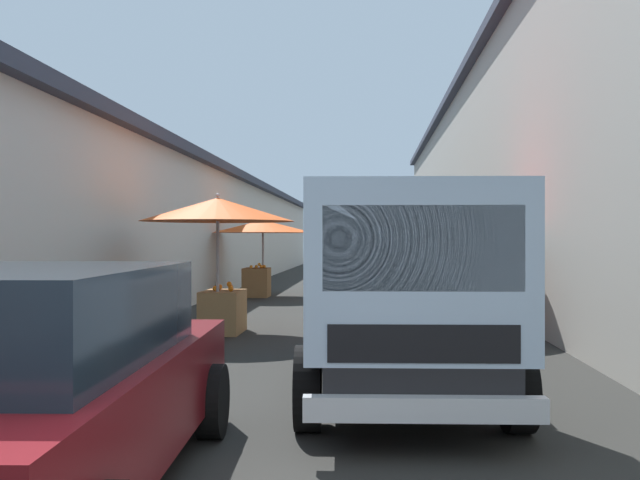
{
  "coord_description": "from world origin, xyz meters",
  "views": [
    {
      "loc": [
        -2.2,
        -0.76,
        1.62
      ],
      "look_at": [
        7.28,
        -0.04,
        1.61
      ],
      "focal_mm": 37.47,
      "sensor_mm": 36.0,
      "label": 1
    }
  ],
  "objects_px": {
    "fruit_stall_near_right": "(434,232)",
    "parked_scooter": "(464,288)",
    "vendor_by_crates": "(480,273)",
    "fruit_stall_mid_lane": "(262,234)",
    "plastic_stool": "(197,336)",
    "fruit_stall_far_left": "(218,225)",
    "delivery_truck": "(404,301)",
    "hatchback_car": "(32,383)"
  },
  "relations": [
    {
      "from": "vendor_by_crates",
      "to": "plastic_stool",
      "type": "xyz_separation_m",
      "value": [
        -4.23,
        4.42,
        -0.63
      ]
    },
    {
      "from": "fruit_stall_far_left",
      "to": "delivery_truck",
      "type": "xyz_separation_m",
      "value": [
        -4.83,
        -2.89,
        -0.82
      ]
    },
    {
      "from": "parked_scooter",
      "to": "fruit_stall_near_right",
      "type": "bearing_deg",
      "value": 165.54
    },
    {
      "from": "plastic_stool",
      "to": "fruit_stall_mid_lane",
      "type": "bearing_deg",
      "value": 4.15
    },
    {
      "from": "delivery_truck",
      "to": "fruit_stall_far_left",
      "type": "bearing_deg",
      "value": 30.89
    },
    {
      "from": "fruit_stall_mid_lane",
      "to": "hatchback_car",
      "type": "xyz_separation_m",
      "value": [
        -14.5,
        -0.94,
        -1.02
      ]
    },
    {
      "from": "fruit_stall_far_left",
      "to": "fruit_stall_near_right",
      "type": "relative_size",
      "value": 0.96
    },
    {
      "from": "fruit_stall_mid_lane",
      "to": "vendor_by_crates",
      "type": "relative_size",
      "value": 1.7
    },
    {
      "from": "fruit_stall_mid_lane",
      "to": "fruit_stall_near_right",
      "type": "xyz_separation_m",
      "value": [
        -6.74,
        -4.12,
        -0.01
      ]
    },
    {
      "from": "fruit_stall_far_left",
      "to": "delivery_truck",
      "type": "height_order",
      "value": "fruit_stall_far_left"
    },
    {
      "from": "fruit_stall_far_left",
      "to": "fruit_stall_near_right",
      "type": "height_order",
      "value": "fruit_stall_far_left"
    },
    {
      "from": "vendor_by_crates",
      "to": "parked_scooter",
      "type": "distance_m",
      "value": 3.08
    },
    {
      "from": "fruit_stall_mid_lane",
      "to": "plastic_stool",
      "type": "xyz_separation_m",
      "value": [
        -9.7,
        -0.7,
        -1.43
      ]
    },
    {
      "from": "fruit_stall_near_right",
      "to": "delivery_truck",
      "type": "distance_m",
      "value": 5.47
    },
    {
      "from": "plastic_stool",
      "to": "parked_scooter",
      "type": "bearing_deg",
      "value": -31.94
    },
    {
      "from": "delivery_truck",
      "to": "plastic_stool",
      "type": "relative_size",
      "value": 11.49
    },
    {
      "from": "fruit_stall_far_left",
      "to": "delivery_truck",
      "type": "bearing_deg",
      "value": -149.11
    },
    {
      "from": "vendor_by_crates",
      "to": "plastic_stool",
      "type": "height_order",
      "value": "vendor_by_crates"
    },
    {
      "from": "parked_scooter",
      "to": "vendor_by_crates",
      "type": "bearing_deg",
      "value": 177.84
    },
    {
      "from": "fruit_stall_near_right",
      "to": "parked_scooter",
      "type": "bearing_deg",
      "value": -14.46
    },
    {
      "from": "hatchback_car",
      "to": "vendor_by_crates",
      "type": "distance_m",
      "value": 9.96
    },
    {
      "from": "hatchback_car",
      "to": "fruit_stall_far_left",
      "type": "bearing_deg",
      "value": 3.99
    },
    {
      "from": "fruit_stall_near_right",
      "to": "hatchback_car",
      "type": "distance_m",
      "value": 8.44
    },
    {
      "from": "hatchback_car",
      "to": "parked_scooter",
      "type": "relative_size",
      "value": 2.36
    },
    {
      "from": "vendor_by_crates",
      "to": "fruit_stall_far_left",
      "type": "bearing_deg",
      "value": 111.17
    },
    {
      "from": "fruit_stall_near_right",
      "to": "vendor_by_crates",
      "type": "xyz_separation_m",
      "value": [
        1.28,
        -1.0,
        -0.78
      ]
    },
    {
      "from": "fruit_stall_near_right",
      "to": "parked_scooter",
      "type": "relative_size",
      "value": 1.6
    },
    {
      "from": "fruit_stall_mid_lane",
      "to": "delivery_truck",
      "type": "distance_m",
      "value": 12.58
    },
    {
      "from": "fruit_stall_mid_lane",
      "to": "vendor_by_crates",
      "type": "xyz_separation_m",
      "value": [
        -5.47,
        -5.12,
        -0.8
      ]
    },
    {
      "from": "delivery_truck",
      "to": "vendor_by_crates",
      "type": "xyz_separation_m",
      "value": [
        6.64,
        -1.79,
        -0.08
      ]
    },
    {
      "from": "fruit_stall_near_right",
      "to": "plastic_stool",
      "type": "height_order",
      "value": "fruit_stall_near_right"
    },
    {
      "from": "fruit_stall_far_left",
      "to": "fruit_stall_mid_lane",
      "type": "xyz_separation_m",
      "value": [
        7.28,
        0.44,
        -0.11
      ]
    },
    {
      "from": "parked_scooter",
      "to": "plastic_stool",
      "type": "relative_size",
      "value": 3.89
    },
    {
      "from": "parked_scooter",
      "to": "delivery_truck",
      "type": "bearing_deg",
      "value": 168.87
    },
    {
      "from": "plastic_stool",
      "to": "fruit_stall_near_right",
      "type": "bearing_deg",
      "value": -49.16
    },
    {
      "from": "fruit_stall_mid_lane",
      "to": "parked_scooter",
      "type": "bearing_deg",
      "value": -114.9
    },
    {
      "from": "fruit_stall_far_left",
      "to": "vendor_by_crates",
      "type": "xyz_separation_m",
      "value": [
        1.81,
        -4.68,
        -0.9
      ]
    },
    {
      "from": "fruit_stall_far_left",
      "to": "parked_scooter",
      "type": "relative_size",
      "value": 1.54
    },
    {
      "from": "fruit_stall_mid_lane",
      "to": "vendor_by_crates",
      "type": "distance_m",
      "value": 7.53
    },
    {
      "from": "vendor_by_crates",
      "to": "plastic_stool",
      "type": "bearing_deg",
      "value": 133.77
    },
    {
      "from": "fruit_stall_mid_lane",
      "to": "plastic_stool",
      "type": "distance_m",
      "value": 9.83
    },
    {
      "from": "vendor_by_crates",
      "to": "parked_scooter",
      "type": "xyz_separation_m",
      "value": [
        3.04,
        -0.11,
        -0.51
      ]
    }
  ]
}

